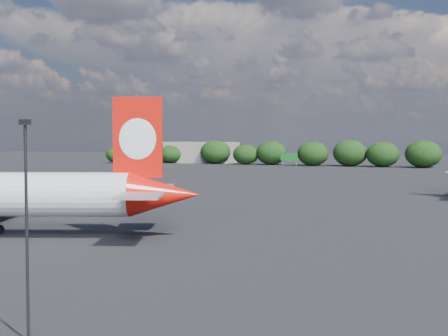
% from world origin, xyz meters
% --- Properties ---
extents(ground, '(500.00, 500.00, 0.00)m').
position_xyz_m(ground, '(0.00, 60.00, 0.00)').
color(ground, black).
rests_on(ground, ground).
extents(apron_lamp_post, '(0.55, 0.30, 11.47)m').
position_xyz_m(apron_lamp_post, '(12.84, -9.32, 6.39)').
color(apron_lamp_post, black).
rests_on(apron_lamp_post, ground).
extents(terminal_building, '(42.00, 16.00, 8.00)m').
position_xyz_m(terminal_building, '(-65.00, 192.00, 4.00)').
color(terminal_building, gray).
rests_on(terminal_building, ground).
extents(highway_sign, '(6.00, 0.30, 4.50)m').
position_xyz_m(highway_sign, '(-18.00, 176.00, 3.13)').
color(highway_sign, '#146520').
rests_on(highway_sign, ground).
extents(billboard_yellow, '(5.00, 0.30, 5.50)m').
position_xyz_m(billboard_yellow, '(12.00, 182.00, 3.87)').
color(billboard_yellow, gold).
rests_on(billboard_yellow, ground).
extents(horizon_treeline, '(202.87, 15.98, 9.27)m').
position_xyz_m(horizon_treeline, '(12.29, 180.73, 4.14)').
color(horizon_treeline, black).
rests_on(horizon_treeline, ground).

